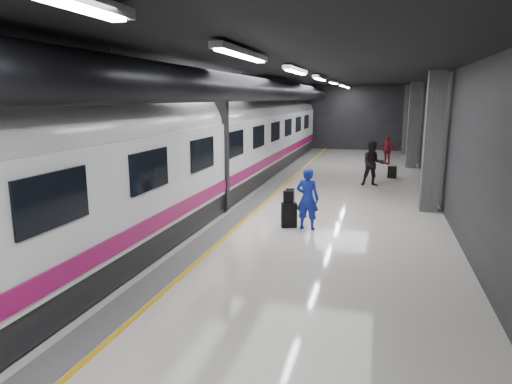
% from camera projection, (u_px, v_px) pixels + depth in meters
% --- Properties ---
extents(ground, '(40.00, 40.00, 0.00)m').
position_uv_depth(ground, '(281.00, 216.00, 14.38)').
color(ground, silver).
rests_on(ground, ground).
extents(platform_hall, '(10.02, 40.02, 4.51)m').
position_uv_depth(platform_hall, '(279.00, 102.00, 14.64)').
color(platform_hall, black).
rests_on(platform_hall, ground).
extents(train, '(3.05, 38.00, 4.05)m').
position_uv_depth(train, '(184.00, 148.00, 14.80)').
color(train, black).
rests_on(train, ground).
extents(traveler_main, '(0.68, 0.48, 1.77)m').
position_uv_depth(traveler_main, '(307.00, 199.00, 12.79)').
color(traveler_main, '#1B27CE').
rests_on(traveler_main, ground).
extents(suitcase_main, '(0.50, 0.40, 0.71)m').
position_uv_depth(suitcase_main, '(289.00, 215.00, 13.11)').
color(suitcase_main, black).
rests_on(suitcase_main, ground).
extents(shoulder_bag, '(0.30, 0.22, 0.36)m').
position_uv_depth(shoulder_bag, '(288.00, 197.00, 12.97)').
color(shoulder_bag, black).
rests_on(shoulder_bag, suitcase_main).
extents(traveler_far_a, '(1.02, 0.85, 1.89)m').
position_uv_depth(traveler_far_a, '(373.00, 164.00, 19.16)').
color(traveler_far_a, black).
rests_on(traveler_far_a, ground).
extents(traveler_far_b, '(1.00, 0.83, 1.60)m').
position_uv_depth(traveler_far_b, '(387.00, 150.00, 25.57)').
color(traveler_far_b, maroon).
rests_on(traveler_far_b, ground).
extents(suitcase_far, '(0.41, 0.32, 0.54)m').
position_uv_depth(suitcase_far, '(392.00, 172.00, 21.21)').
color(suitcase_far, black).
rests_on(suitcase_far, ground).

